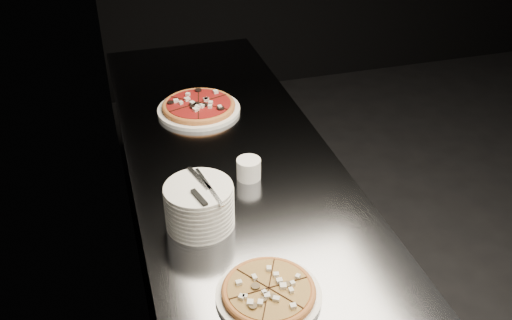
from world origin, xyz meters
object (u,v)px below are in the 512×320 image
object	(u,v)px
pizza_mushroom	(269,292)
plate_stack	(199,206)
cutlery	(202,189)
counter	(240,267)
pizza_tomato	(199,107)
ramekin	(249,168)

from	to	relation	value
pizza_mushroom	plate_stack	xyz separation A→B (m)	(-0.11, 0.35, 0.05)
pizza_mushroom	cutlery	size ratio (longest dim) A/B	1.26
counter	pizza_tomato	xyz separation A→B (m)	(-0.04, 0.48, 0.48)
pizza_tomato	ramekin	bearing A→B (deg)	-82.61
counter	plate_stack	world-z (taller)	plate_stack
counter	cutlery	distance (m)	0.68
counter	pizza_tomato	world-z (taller)	pizza_tomato
cutlery	pizza_mushroom	bearing A→B (deg)	-88.30
counter	pizza_mushroom	xyz separation A→B (m)	(-0.08, -0.59, 0.48)
pizza_mushroom	pizza_tomato	bearing A→B (deg)	88.28
counter	pizza_tomato	size ratio (longest dim) A/B	6.34
cutlery	ramekin	size ratio (longest dim) A/B	2.67
pizza_tomato	ramekin	world-z (taller)	ramekin
plate_stack	pizza_mushroom	bearing A→B (deg)	-72.31
pizza_tomato	plate_stack	distance (m)	0.74
plate_stack	ramekin	xyz separation A→B (m)	(0.21, 0.20, -0.03)
plate_stack	ramekin	size ratio (longest dim) A/B	2.49
pizza_mushroom	pizza_tomato	world-z (taller)	pizza_tomato
pizza_mushroom	ramekin	size ratio (longest dim) A/B	3.37
cutlery	ramekin	xyz separation A→B (m)	(0.20, 0.21, -0.10)
counter	plate_stack	xyz separation A→B (m)	(-0.19, -0.24, 0.53)
ramekin	plate_stack	bearing A→B (deg)	-136.90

